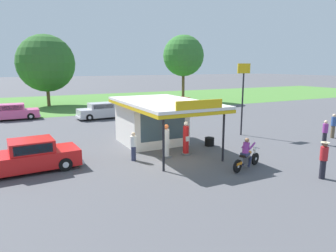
# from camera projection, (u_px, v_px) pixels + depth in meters

# --- Properties ---
(ground_plane) EXTENTS (300.00, 300.00, 0.00)m
(ground_plane) POSITION_uv_depth(u_px,v_px,m) (172.00, 160.00, 16.66)
(ground_plane) COLOR #4C4C51
(grass_verge_strip) EXTENTS (120.00, 24.00, 0.01)m
(grass_verge_strip) POSITION_uv_depth(u_px,v_px,m) (73.00, 103.00, 42.93)
(grass_verge_strip) COLOR #477A33
(grass_verge_strip) RESTS_ON ground
(service_station_kiosk) EXTENTS (4.44, 8.02, 3.42)m
(service_station_kiosk) POSITION_uv_depth(u_px,v_px,m) (154.00, 118.00, 19.77)
(service_station_kiosk) COLOR silver
(service_station_kiosk) RESTS_ON ground
(gas_pump_nearside) EXTENTS (0.44, 0.44, 1.89)m
(gas_pump_nearside) POSITION_uv_depth(u_px,v_px,m) (166.00, 142.00, 16.99)
(gas_pump_nearside) COLOR slate
(gas_pump_nearside) RESTS_ON ground
(gas_pump_offside) EXTENTS (0.44, 0.44, 1.95)m
(gas_pump_offside) POSITION_uv_depth(u_px,v_px,m) (186.00, 140.00, 17.55)
(gas_pump_offside) COLOR slate
(gas_pump_offside) RESTS_ON ground
(motorcycle_with_rider) EXTENTS (2.23, 0.96, 1.58)m
(motorcycle_with_rider) POSITION_uv_depth(u_px,v_px,m) (247.00, 156.00, 15.16)
(motorcycle_with_rider) COLOR black
(motorcycle_with_rider) RESTS_ON ground
(featured_classic_sedan) EXTENTS (5.38, 2.28, 1.55)m
(featured_classic_sedan) POSITION_uv_depth(u_px,v_px,m) (25.00, 157.00, 14.76)
(featured_classic_sedan) COLOR red
(featured_classic_sedan) RESTS_ON ground
(parked_car_back_row_centre_right) EXTENTS (5.56, 2.51, 1.48)m
(parked_car_back_row_centre_right) POSITION_uv_depth(u_px,v_px,m) (180.00, 104.00, 35.67)
(parked_car_back_row_centre_right) COLOR #993819
(parked_car_back_row_centre_right) RESTS_ON ground
(parked_car_back_row_right) EXTENTS (5.19, 1.94, 1.52)m
(parked_car_back_row_right) POSITION_uv_depth(u_px,v_px,m) (11.00, 113.00, 29.07)
(parked_car_back_row_right) COLOR #E55993
(parked_car_back_row_right) RESTS_ON ground
(parked_car_back_row_far_right) EXTENTS (5.40, 2.14, 1.53)m
(parked_car_back_row_far_right) POSITION_uv_depth(u_px,v_px,m) (104.00, 111.00, 29.97)
(parked_car_back_row_far_right) COLOR #B7B7BC
(parked_car_back_row_far_right) RESTS_ON ground
(bystander_chatting_near_pumps) EXTENTS (0.38, 0.38, 1.73)m
(bystander_chatting_near_pumps) POSITION_uv_depth(u_px,v_px,m) (324.00, 159.00, 13.75)
(bystander_chatting_near_pumps) COLOR black
(bystander_chatting_near_pumps) RESTS_ON ground
(bystander_admiring_sedan) EXTENTS (0.34, 0.34, 1.74)m
(bystander_admiring_sedan) POSITION_uv_depth(u_px,v_px,m) (333.00, 125.00, 21.65)
(bystander_admiring_sedan) COLOR brown
(bystander_admiring_sedan) RESTS_ON ground
(bystander_leaning_by_kiosk) EXTENTS (0.34, 0.34, 1.56)m
(bystander_leaning_by_kiosk) POSITION_uv_depth(u_px,v_px,m) (133.00, 146.00, 16.45)
(bystander_leaning_by_kiosk) COLOR #2D3351
(bystander_leaning_by_kiosk) RESTS_ON ground
(bystander_strolling_foreground) EXTENTS (0.34, 0.34, 1.62)m
(bystander_strolling_foreground) POSITION_uv_depth(u_px,v_px,m) (325.00, 132.00, 19.70)
(bystander_strolling_foreground) COLOR black
(bystander_strolling_foreground) RESTS_ON ground
(tree_oak_far_right) EXTENTS (5.74, 5.74, 9.36)m
(tree_oak_far_right) POSITION_uv_depth(u_px,v_px,m) (184.00, 57.00, 43.09)
(tree_oak_far_right) COLOR brown
(tree_oak_far_right) RESTS_ON ground
(tree_oak_left) EXTENTS (7.12, 7.12, 8.96)m
(tree_oak_left) POSITION_uv_depth(u_px,v_px,m) (46.00, 64.00, 38.28)
(tree_oak_left) COLOR brown
(tree_oak_left) RESTS_ON ground
(roadside_pole_sign) EXTENTS (1.10, 0.12, 5.22)m
(roadside_pole_sign) POSITION_uv_depth(u_px,v_px,m) (243.00, 87.00, 22.09)
(roadside_pole_sign) COLOR black
(roadside_pole_sign) RESTS_ON ground
(spare_tire_stack) EXTENTS (0.60, 0.60, 0.54)m
(spare_tire_stack) POSITION_uv_depth(u_px,v_px,m) (209.00, 142.00, 19.63)
(spare_tire_stack) COLOR black
(spare_tire_stack) RESTS_ON ground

